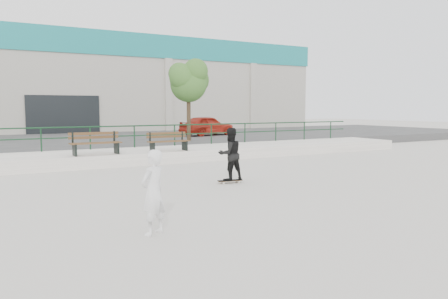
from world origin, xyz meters
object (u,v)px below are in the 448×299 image
red_car (207,126)px  standing_skater (230,154)px  tree (189,80)px  bench_left (95,143)px  skateboard (230,181)px  bench_right (168,142)px  seated_skater (153,192)px

red_car → standing_skater: size_ratio=2.34×
tree → bench_left: bearing=-142.5°
bench_left → skateboard: 6.38m
red_car → bench_right: bearing=132.2°
seated_skater → red_car: bearing=-149.6°
skateboard → tree: bearing=77.8°
skateboard → standing_skater: bearing=0.0°
standing_skater → tree: bearing=-107.6°
standing_skater → seated_skater: (-3.99, -4.09, -0.12)m
bench_left → seated_skater: 9.81m
tree → red_car: size_ratio=1.17×
standing_skater → red_car: bearing=-113.9°
bench_right → standing_skater: 5.57m
bench_right → skateboard: (-0.18, -5.57, -0.83)m
skateboard → seated_skater: 5.76m
bench_left → skateboard: size_ratio=2.48×
bench_right → standing_skater: standing_skater is taller
bench_left → standing_skater: size_ratio=1.21×
tree → seated_skater: tree is taller
tree → seated_skater: bearing=-116.9°
bench_left → bench_right: 3.01m
bench_left → seated_skater: size_ratio=1.24×
bench_right → seated_skater: (-4.17, -9.66, -0.11)m
tree → seated_skater: (-7.36, -14.49, -3.06)m
bench_left → seated_skater: bearing=-98.8°
bench_right → red_car: size_ratio=0.47×
tree → red_car: (2.96, 3.65, -2.70)m
bench_left → tree: (6.20, 4.75, 2.91)m
tree → skateboard: (-3.37, -10.40, -3.78)m
bench_left → red_car: size_ratio=0.52×
seated_skater → tree: bearing=-146.9°
red_car → bench_left: bearing=120.7°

